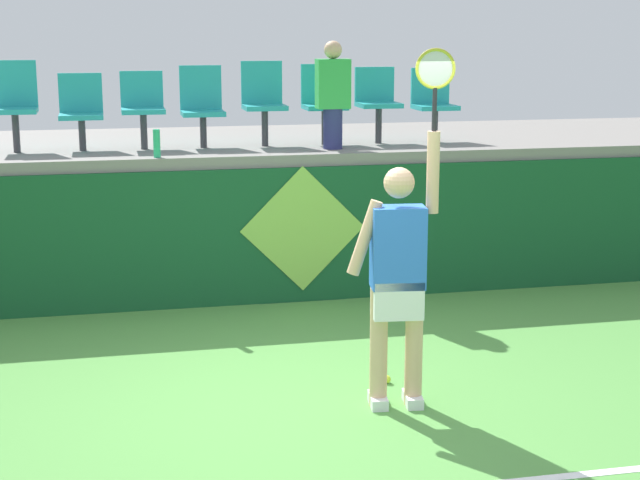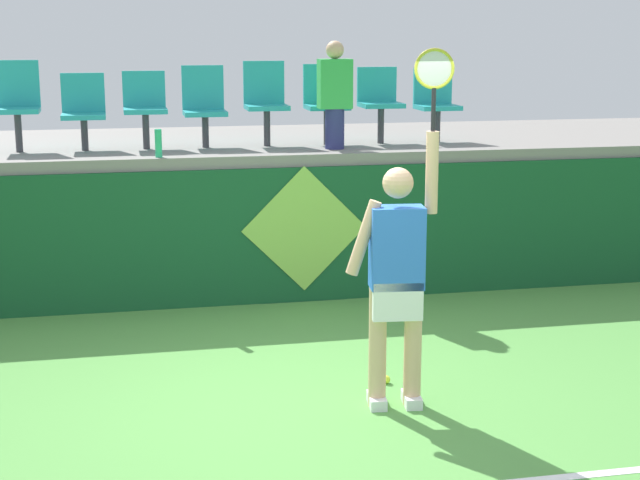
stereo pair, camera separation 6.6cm
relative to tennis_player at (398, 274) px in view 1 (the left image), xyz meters
The scene contains 16 objects.
ground_plane 1.20m from the tennis_player, behind, with size 40.00×40.00×0.00m, color #519342.
court_back_wall 3.07m from the tennis_player, 102.59° to the left, with size 13.39×0.20×1.37m, color #144C28.
spectator_platform 4.53m from the tennis_player, 98.50° to the left, with size 13.39×3.05×0.12m, color gray.
tennis_player is the anchor object (origin of this frame).
tennis_ball 1.06m from the tennis_player, 82.72° to the left, with size 0.07×0.07×0.07m, color #D1E533.
water_bottle 3.46m from the tennis_player, 116.70° to the left, with size 0.07×0.07×0.27m, color #26B272.
stadium_chair_0 4.90m from the tennis_player, 127.08° to the left, with size 0.44×0.42×0.91m.
stadium_chair_1 4.52m from the tennis_player, 120.42° to the left, with size 0.44×0.42×0.78m.
stadium_chair_2 4.25m from the tennis_player, 113.03° to the left, with size 0.44×0.42×0.79m.
stadium_chair_3 4.07m from the tennis_player, 104.75° to the left, with size 0.44×0.42×0.85m.
stadium_chair_4 3.96m from the tennis_player, 95.29° to the left, with size 0.44×0.42×0.89m.
stadium_chair_5 3.95m from the tennis_player, 85.55° to the left, with size 0.44×0.42×0.85m.
stadium_chair_6 4.04m from the tennis_player, 76.75° to the left, with size 0.44×0.42×0.81m.
stadium_chair_7 4.22m from the tennis_player, 68.02° to the left, with size 0.44×0.42×0.80m.
spectator_0 3.54m from the tennis_player, 84.95° to the left, with size 0.34×0.20×1.10m.
wall_signage_mount 3.05m from the tennis_player, 92.43° to the left, with size 1.27×0.01×1.39m.
Camera 1 is at (-1.34, -6.58, 2.72)m, focal length 54.79 mm.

